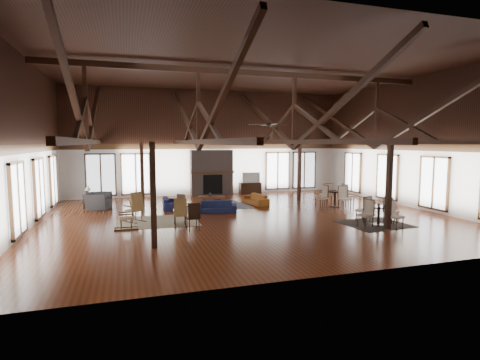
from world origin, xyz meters
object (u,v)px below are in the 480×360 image
object	(u,v)px
sofa_navy_front	(216,207)
coffee_table	(212,198)
sofa_navy_left	(171,203)
armchair	(98,201)
cafe_table_near	(379,212)
sofa_orange	(255,199)
cafe_table_far	(335,196)
tv_console	(250,188)

from	to	relation	value
sofa_navy_front	coffee_table	size ratio (longest dim) A/B	1.26
sofa_navy_left	coffee_table	size ratio (longest dim) A/B	1.25
sofa_navy_front	armchair	size ratio (longest dim) A/B	1.53
sofa_navy_front	cafe_table_near	world-z (taller)	cafe_table_near
sofa_orange	armchair	xyz separation A→B (m)	(-7.35, 0.78, 0.13)
cafe_table_near	sofa_navy_front	bearing A→B (deg)	140.93
sofa_navy_left	cafe_table_near	bearing A→B (deg)	-127.19
sofa_orange	cafe_table_far	world-z (taller)	cafe_table_far
armchair	cafe_table_far	distance (m)	11.01
coffee_table	sofa_navy_front	bearing A→B (deg)	-80.76
sofa_navy_left	sofa_orange	distance (m)	4.14
tv_console	sofa_navy_left	bearing A→B (deg)	-143.36
cafe_table_near	armchair	bearing A→B (deg)	146.77
sofa_navy_left	tv_console	size ratio (longest dim) A/B	1.34
sofa_navy_left	armchair	distance (m)	3.30
sofa_navy_front	cafe_table_far	distance (m)	5.75
tv_console	sofa_navy_front	bearing A→B (deg)	-121.71
cafe_table_near	cafe_table_far	size ratio (longest dim) A/B	0.96
cafe_table_far	sofa_navy_front	bearing A→B (deg)	178.76
sofa_orange	cafe_table_near	xyz separation A→B (m)	(2.73, -5.82, 0.25)
sofa_navy_front	cafe_table_near	xyz separation A→B (m)	(5.11, -4.15, 0.24)
sofa_navy_left	coffee_table	xyz separation A→B (m)	(1.92, -0.07, 0.18)
sofa_navy_left	cafe_table_far	bearing A→B (deg)	-100.35
armchair	cafe_table_near	xyz separation A→B (m)	(10.08, -6.60, 0.12)
sofa_navy_front	tv_console	bearing A→B (deg)	73.20
sofa_navy_left	coffee_table	distance (m)	1.93
sofa_orange	cafe_table_near	distance (m)	6.44
coffee_table	cafe_table_near	world-z (taller)	cafe_table_near
sofa_navy_front	armchair	bearing A→B (deg)	168.62
armchair	tv_console	bearing A→B (deg)	-55.62
armchair	cafe_table_near	distance (m)	12.05
sofa_orange	tv_console	world-z (taller)	tv_console
sofa_navy_front	sofa_navy_left	xyz separation A→B (m)	(-1.77, 1.65, -0.00)
tv_console	cafe_table_near	bearing A→B (deg)	-79.86
coffee_table	tv_console	xyz separation A→B (m)	(3.24, 3.90, -0.11)
coffee_table	sofa_navy_left	bearing A→B (deg)	-167.36
sofa_navy_front	coffee_table	distance (m)	1.60
sofa_orange	coffee_table	xyz separation A→B (m)	(-2.23, -0.10, 0.19)
sofa_orange	tv_console	bearing A→B (deg)	154.28
sofa_navy_front	cafe_table_far	size ratio (longest dim) A/B	0.87
armchair	tv_console	xyz separation A→B (m)	(8.35, 3.03, -0.05)
armchair	cafe_table_far	xyz separation A→B (m)	(10.70, -2.58, 0.15)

